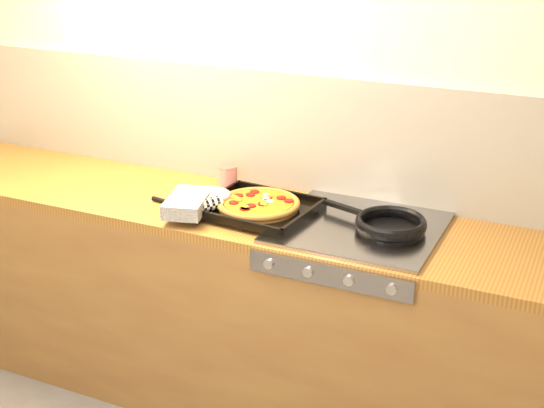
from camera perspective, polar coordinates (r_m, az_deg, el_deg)
The scene contains 9 objects.
room_shell at distance 3.18m, azimuth 0.71°, elevation 5.51°, with size 3.20×3.20×3.20m.
counter_run at distance 3.21m, azimuth -1.48°, elevation -7.91°, with size 3.20×0.62×0.90m.
stovetop at distance 2.85m, azimuth 6.56°, elevation -1.81°, with size 0.60×0.56×0.02m, color gray.
pizza_on_tray at distance 2.95m, azimuth -2.44°, elevation -0.00°, with size 0.57×0.47×0.07m.
frying_pan at distance 2.81m, azimuth 8.83°, elevation -1.54°, with size 0.46×0.33×0.04m.
tomato_can at distance 3.19m, azimuth -3.34°, elevation 1.92°, with size 0.09×0.09×0.12m.
juice_glass at distance 3.19m, azimuth -3.24°, elevation 1.87°, with size 0.08×0.08×0.11m.
wooden_spoon at distance 3.16m, azimuth 0.10°, elevation 0.86°, with size 0.30×0.09×0.02m.
black_spatula at distance 3.05m, azimuth -6.91°, elevation -0.20°, with size 0.29×0.10×0.02m.
Camera 1 is at (1.25, -1.39, 2.04)m, focal length 50.00 mm.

